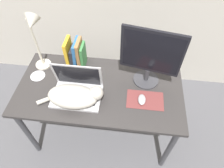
# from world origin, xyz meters

# --- Properties ---
(ground_plane) EXTENTS (12.00, 12.00, 0.00)m
(ground_plane) POSITION_xyz_m (0.00, 0.00, 0.00)
(ground_plane) COLOR #4C4C51
(desk) EXTENTS (1.31, 0.67, 0.72)m
(desk) POSITION_xyz_m (0.00, 0.34, 0.65)
(desk) COLOR #2D2B2B
(desk) RESTS_ON ground_plane
(laptop) EXTENTS (0.37, 0.25, 0.26)m
(laptop) POSITION_xyz_m (-0.16, 0.26, 0.77)
(laptop) COLOR #B7B7BC
(laptop) RESTS_ON desk
(cat) EXTENTS (0.49, 0.21, 0.15)m
(cat) POSITION_xyz_m (-0.15, 0.18, 0.79)
(cat) COLOR #B2ADA3
(cat) RESTS_ON desk
(external_monitor) EXTENTS (0.44, 0.20, 0.48)m
(external_monitor) POSITION_xyz_m (0.36, 0.46, 0.99)
(external_monitor) COLOR #333338
(external_monitor) RESTS_ON desk
(mousepad) EXTENTS (0.28, 0.17, 0.00)m
(mousepad) POSITION_xyz_m (0.36, 0.26, 0.73)
(mousepad) COLOR brown
(mousepad) RESTS_ON desk
(computer_mouse) EXTENTS (0.06, 0.10, 0.03)m
(computer_mouse) POSITION_xyz_m (0.33, 0.25, 0.74)
(computer_mouse) COLOR #99999E
(computer_mouse) RESTS_ON mousepad
(book_row) EXTENTS (0.15, 0.17, 0.25)m
(book_row) POSITION_xyz_m (-0.23, 0.57, 0.84)
(book_row) COLOR gold
(book_row) RESTS_ON desk
(desk_lamp) EXTENTS (0.17, 0.17, 0.53)m
(desk_lamp) POSITION_xyz_m (-0.49, 0.50, 1.08)
(desk_lamp) COLOR beige
(desk_lamp) RESTS_ON desk
(cd_disc) EXTENTS (0.12, 0.12, 0.00)m
(cd_disc) POSITION_xyz_m (-0.53, 0.40, 0.73)
(cd_disc) COLOR silver
(cd_disc) RESTS_ON desk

